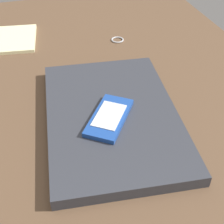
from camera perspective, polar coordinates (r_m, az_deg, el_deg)
name	(u,v)px	position (r cm, az deg, el deg)	size (l,w,h in cm)	color
desk_surface	(99,119)	(59.44, -2.36, -1.29)	(120.00, 80.00, 3.00)	brown
laptop_closed	(112,116)	(56.14, 0.00, -0.74)	(33.20, 22.32, 2.10)	#33353D
cell_phone_on_laptop	(109,117)	(53.61, -0.49, -0.94)	(11.99, 10.65, 0.98)	#1E479E
notepad	(0,40)	(85.94, -19.27, 12.01)	(14.01, 17.19, 0.80)	#F2EDB2
key_ring	(117,40)	(81.91, 0.98, 12.73)	(3.13, 3.13, 0.36)	silver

